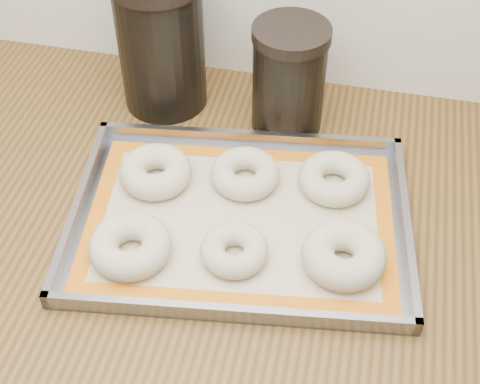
% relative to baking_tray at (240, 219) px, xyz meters
% --- Properties ---
extents(countertop, '(3.06, 0.68, 0.04)m').
position_rel_baking_tray_xyz_m(countertop, '(0.24, 0.02, -0.03)').
color(countertop, brown).
rests_on(countertop, cabinet).
extents(baking_tray, '(0.50, 0.39, 0.03)m').
position_rel_baking_tray_xyz_m(baking_tray, '(0.00, 0.00, 0.00)').
color(baking_tray, gray).
rests_on(baking_tray, countertop).
extents(baking_mat, '(0.46, 0.34, 0.00)m').
position_rel_baking_tray_xyz_m(baking_mat, '(-0.00, 0.00, -0.00)').
color(baking_mat, '#C6B793').
rests_on(baking_mat, baking_tray).
extents(bagel_front_left, '(0.11, 0.11, 0.04)m').
position_rel_baking_tray_xyz_m(bagel_front_left, '(-0.13, -0.09, 0.02)').
color(bagel_front_left, beige).
rests_on(bagel_front_left, baking_mat).
extents(bagel_front_mid, '(0.10, 0.10, 0.03)m').
position_rel_baking_tray_xyz_m(bagel_front_mid, '(0.01, -0.07, 0.01)').
color(bagel_front_mid, beige).
rests_on(bagel_front_mid, baking_mat).
extents(bagel_front_right, '(0.14, 0.14, 0.04)m').
position_rel_baking_tray_xyz_m(bagel_front_right, '(0.15, -0.05, 0.02)').
color(bagel_front_right, beige).
rests_on(bagel_front_right, baking_mat).
extents(bagel_back_left, '(0.11, 0.11, 0.04)m').
position_rel_baking_tray_xyz_m(bagel_back_left, '(-0.14, 0.05, 0.02)').
color(bagel_back_left, beige).
rests_on(bagel_back_left, baking_mat).
extents(bagel_back_mid, '(0.10, 0.10, 0.03)m').
position_rel_baking_tray_xyz_m(bagel_back_mid, '(-0.01, 0.07, 0.01)').
color(bagel_back_mid, beige).
rests_on(bagel_back_mid, baking_mat).
extents(bagel_back_right, '(0.13, 0.13, 0.03)m').
position_rel_baking_tray_xyz_m(bagel_back_right, '(0.12, 0.09, 0.02)').
color(bagel_back_right, beige).
rests_on(bagel_back_right, baking_mat).
extents(canister_left, '(0.14, 0.14, 0.23)m').
position_rel_baking_tray_xyz_m(canister_left, '(-0.18, 0.24, 0.11)').
color(canister_left, black).
rests_on(canister_left, countertop).
extents(canister_mid, '(0.12, 0.12, 0.18)m').
position_rel_baking_tray_xyz_m(canister_mid, '(0.03, 0.22, 0.08)').
color(canister_mid, black).
rests_on(canister_mid, countertop).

